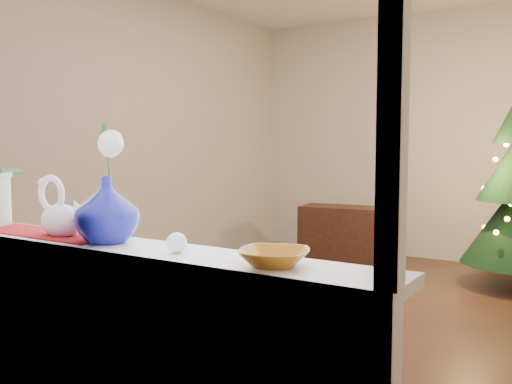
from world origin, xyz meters
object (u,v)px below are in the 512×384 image
Objects in this scene: swan at (61,208)px; blue_vase at (107,205)px; paperweight at (177,243)px; amber_dish at (274,258)px; side_table at (342,237)px.

blue_vase is at bearing -23.28° from swan.
blue_vase is 0.35m from paperweight.
blue_vase is at bearing 179.14° from amber_dish.
amber_dish is at bearing 0.51° from paperweight.
paperweight reaches higher than amber_dish.
blue_vase reaches higher than amber_dish.
swan is 0.59m from paperweight.
amber_dish is 0.21× the size of side_table.
side_table is at bearing 75.18° from swan.
paperweight is 0.37m from amber_dish.
swan is at bearing -179.74° from blue_vase.
swan reaches higher than side_table.
side_table is at bearing 106.64° from paperweight.
blue_vase is 0.33× the size of side_table.
swan is at bearing 178.75° from paperweight.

